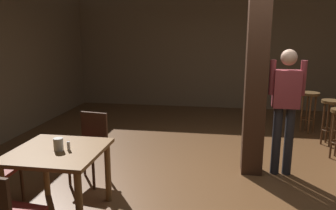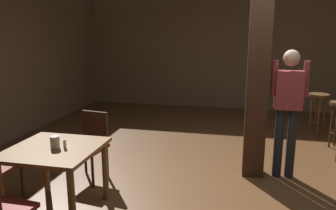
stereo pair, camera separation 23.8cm
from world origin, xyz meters
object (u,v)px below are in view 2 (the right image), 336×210
Objects in this scene: dining_table at (55,159)px; standing_person at (288,105)px; chair_north at (91,142)px; salt_shaker at (65,144)px; napkin_cup at (55,142)px; bar_stool_far at (318,104)px.

standing_person reaches higher than dining_table.
chair_north is 0.52× the size of standing_person.
salt_shaker is at bearing -80.66° from chair_north.
standing_person is (2.38, 1.50, 0.21)m from salt_shaker.
standing_person is at bearing 31.48° from napkin_cup.
salt_shaker is 0.05× the size of standing_person.
chair_north reaches higher than dining_table.
dining_table is 1.14× the size of bar_stool_far.
bar_stool_far is (3.21, 3.61, -0.19)m from salt_shaker.
dining_table is 2.94m from standing_person.
chair_north is 1.11× the size of bar_stool_far.
bar_stool_far is (3.31, 3.63, -0.21)m from napkin_cup.
standing_person reaches higher than bar_stool_far.
napkin_cup is at bearing -87.13° from chair_north.
dining_table is 1.03× the size of chair_north.
napkin_cup is 0.08× the size of standing_person.
chair_north reaches higher than bar_stool_far.
dining_table is 0.90m from chair_north.
bar_stool_far reaches higher than dining_table.
napkin_cup is 0.16× the size of bar_stool_far.
salt_shaker is (0.10, 0.02, -0.02)m from napkin_cup.
chair_north is (-0.02, 0.89, -0.11)m from dining_table.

